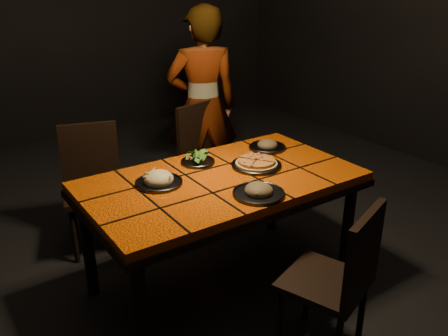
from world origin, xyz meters
TOP-DOWN VIEW (x-y plane):
  - room_shell at (0.00, 0.00)m, footprint 6.04×7.04m
  - dining_table at (0.00, 0.00)m, footprint 1.62×0.92m
  - chair_near at (0.14, -0.83)m, footprint 0.50×0.50m
  - chair_far_left at (-0.46, 0.95)m, footprint 0.50×0.50m
  - chair_far_right at (0.48, 0.95)m, footprint 0.50×0.50m
  - diner at (0.60, 1.17)m, footprint 0.70×0.57m
  - plate_pizza at (0.27, 0.02)m, footprint 0.36×0.36m
  - plate_pasta at (-0.35, 0.12)m, footprint 0.27×0.27m
  - plate_salad at (-0.00, 0.27)m, footprint 0.22×0.22m
  - plate_mushroom_a at (0.03, -0.31)m, footprint 0.29×0.29m
  - plate_mushroom_b at (0.53, 0.23)m, footprint 0.25×0.25m

SIDE VIEW (x-z plane):
  - chair_near at x=0.14m, z-range 0.06..0.93m
  - chair_far_left at x=-0.46m, z-range 0.06..0.95m
  - chair_far_right at x=0.48m, z-range 0.07..0.96m
  - dining_table at x=0.00m, z-range 0.30..1.05m
  - plate_pizza at x=0.27m, z-range 0.75..0.79m
  - plate_mushroom_b at x=0.53m, z-range 0.73..0.81m
  - plate_pasta at x=-0.35m, z-range 0.73..0.82m
  - plate_mushroom_a at x=0.03m, z-range 0.73..0.82m
  - plate_salad at x=0.00m, z-range 0.74..0.81m
  - diner at x=0.60m, z-range 0.00..1.64m
  - room_shell at x=0.00m, z-range -0.04..3.04m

